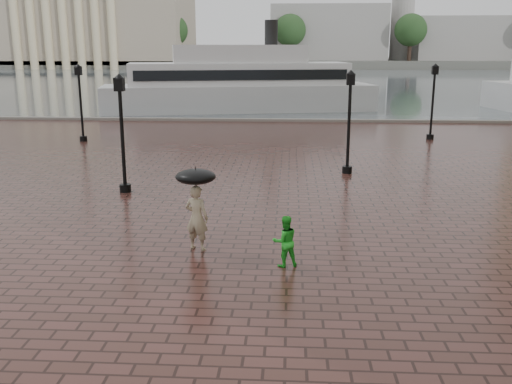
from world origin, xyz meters
TOP-DOWN VIEW (x-y plane):
  - ground at (0.00, 0.00)m, footprint 300.00×300.00m
  - harbour_water at (0.00, 92.00)m, footprint 240.00×240.00m
  - quay_edge at (0.00, 32.00)m, footprint 80.00×0.60m
  - far_shore at (0.00, 160.00)m, footprint 300.00×60.00m
  - museum at (-55.00, 144.61)m, footprint 57.00×32.50m
  - distant_skyline at (48.14, 150.00)m, footprint 102.50×22.00m
  - far_trees at (0.00, 138.00)m, footprint 188.00×8.00m
  - street_lamps at (-1.50, 17.50)m, footprint 21.44×14.44m
  - adult_pedestrian at (-2.13, 3.67)m, footprint 0.78×0.63m
  - child_pedestrian at (0.32, 2.58)m, footprint 0.78×0.69m
  - ferry_near at (-4.10, 39.28)m, footprint 24.25×10.52m
  - umbrella at (-2.13, 3.67)m, footprint 1.10×1.10m

SIDE VIEW (x-z plane):
  - ground at x=0.00m, z-range 0.00..0.00m
  - harbour_water at x=0.00m, z-range 0.00..0.00m
  - quay_edge at x=0.00m, z-range -0.15..0.15m
  - child_pedestrian at x=0.32m, z-range 0.00..1.36m
  - adult_pedestrian at x=-2.13m, z-range 0.00..1.86m
  - far_shore at x=0.00m, z-range 0.00..2.00m
  - umbrella at x=-2.13m, z-range 1.50..2.69m
  - street_lamps at x=-1.50m, z-range 0.13..4.53m
  - ferry_near at x=-4.10m, z-range -1.54..6.19m
  - far_trees at x=0.00m, z-range 2.67..16.17m
  - distant_skyline at x=48.14m, z-range -7.05..25.95m
  - museum at x=-55.00m, z-range 0.91..26.91m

